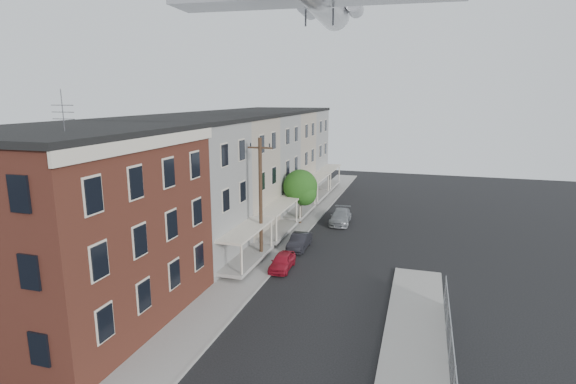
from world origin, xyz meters
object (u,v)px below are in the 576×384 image
car_mid (299,241)px  car_near (282,262)px  car_far (341,217)px  utility_pole (261,198)px  street_tree (301,188)px

car_mid → car_near: bearing=-90.5°
car_near → car_far: (1.80, 12.61, 0.08)m
utility_pole → car_mid: (2.00, 3.27, -4.07)m
street_tree → car_near: street_tree is taller
street_tree → car_near: (1.67, -11.16, -2.88)m
utility_pole → street_tree: 10.00m
street_tree → car_far: 4.70m
utility_pole → car_far: bearing=71.5°
street_tree → utility_pole: bearing=-91.9°
utility_pole → car_mid: bearing=58.5°
car_mid → car_far: (1.80, 8.11, 0.04)m
street_tree → car_mid: street_tree is taller
street_tree → car_near: bearing=-81.5°
car_near → car_far: car_far is taller
car_mid → car_far: car_far is taller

